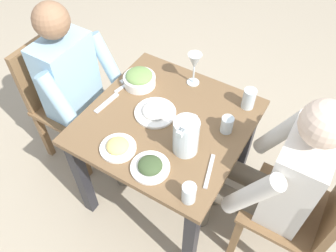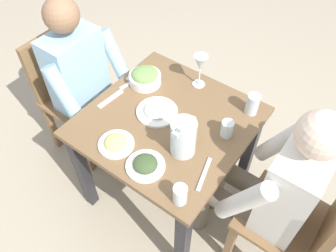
{
  "view_description": "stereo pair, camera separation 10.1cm",
  "coord_description": "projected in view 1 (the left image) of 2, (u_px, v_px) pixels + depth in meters",
  "views": [
    {
      "loc": [
        -0.98,
        -0.6,
        2.0
      ],
      "look_at": [
        -0.04,
        -0.03,
        0.72
      ],
      "focal_mm": 36.47,
      "sensor_mm": 36.0,
      "label": 1
    },
    {
      "loc": [
        -0.93,
        -0.68,
        2.0
      ],
      "look_at": [
        -0.04,
        -0.03,
        0.72
      ],
      "focal_mm": 36.47,
      "sensor_mm": 36.0,
      "label": 2
    }
  ],
  "objects": [
    {
      "name": "ground_plane",
      "position": [
        167.0,
        190.0,
        2.27
      ],
      "size": [
        8.0,
        8.0,
        0.0
      ],
      "primitive_type": "plane",
      "color": "tan"
    },
    {
      "name": "dining_table",
      "position": [
        167.0,
        136.0,
        1.83
      ],
      "size": [
        0.81,
        0.81,
        0.7
      ],
      "color": "brown",
      "rests_on": "ground_plane"
    },
    {
      "name": "chair_near",
      "position": [
        307.0,
        211.0,
        1.65
      ],
      "size": [
        0.4,
        0.4,
        0.86
      ],
      "color": "olive",
      "rests_on": "ground_plane"
    },
    {
      "name": "chair_far",
      "position": [
        62.0,
        95.0,
        2.17
      ],
      "size": [
        0.4,
        0.4,
        0.86
      ],
      "color": "olive",
      "rests_on": "ground_plane"
    },
    {
      "name": "diner_near",
      "position": [
        274.0,
        176.0,
        1.6
      ],
      "size": [
        0.48,
        0.53,
        1.15
      ],
      "color": "silver",
      "rests_on": "ground_plane"
    },
    {
      "name": "diner_far",
      "position": [
        82.0,
        90.0,
        1.99
      ],
      "size": [
        0.48,
        0.53,
        1.15
      ],
      "color": "#9EC6E0",
      "rests_on": "ground_plane"
    },
    {
      "name": "water_pitcher",
      "position": [
        186.0,
        136.0,
        1.54
      ],
      "size": [
        0.16,
        0.12,
        0.19
      ],
      "color": "silver",
      "rests_on": "dining_table"
    },
    {
      "name": "salad_bowl",
      "position": [
        139.0,
        79.0,
        1.87
      ],
      "size": [
        0.18,
        0.18,
        0.09
      ],
      "color": "white",
      "rests_on": "dining_table"
    },
    {
      "name": "plate_fries",
      "position": [
        118.0,
        147.0,
        1.6
      ],
      "size": [
        0.17,
        0.17,
        0.05
      ],
      "color": "white",
      "rests_on": "dining_table"
    },
    {
      "name": "plate_dolmas",
      "position": [
        150.0,
        166.0,
        1.53
      ],
      "size": [
        0.18,
        0.18,
        0.05
      ],
      "color": "white",
      "rests_on": "dining_table"
    },
    {
      "name": "plate_yoghurt",
      "position": [
        155.0,
        111.0,
        1.75
      ],
      "size": [
        0.22,
        0.22,
        0.05
      ],
      "color": "white",
      "rests_on": "dining_table"
    },
    {
      "name": "water_glass_near_left",
      "position": [
        249.0,
        99.0,
        1.75
      ],
      "size": [
        0.07,
        0.07,
        0.11
      ],
      "primitive_type": "cylinder",
      "color": "silver",
      "rests_on": "dining_table"
    },
    {
      "name": "water_glass_far_right",
      "position": [
        189.0,
        193.0,
        1.41
      ],
      "size": [
        0.06,
        0.06,
        0.1
      ],
      "primitive_type": "cylinder",
      "color": "silver",
      "rests_on": "dining_table"
    },
    {
      "name": "water_glass_by_pitcher",
      "position": [
        227.0,
        125.0,
        1.65
      ],
      "size": [
        0.06,
        0.06,
        0.09
      ],
      "primitive_type": "cylinder",
      "color": "silver",
      "rests_on": "dining_table"
    },
    {
      "name": "wine_glass",
      "position": [
        194.0,
        63.0,
        1.81
      ],
      "size": [
        0.08,
        0.08,
        0.2
      ],
      "color": "silver",
      "rests_on": "dining_table"
    },
    {
      "name": "fork_near",
      "position": [
        107.0,
        103.0,
        1.81
      ],
      "size": [
        0.17,
        0.04,
        0.01
      ],
      "primitive_type": "cube",
      "rotation": [
        0.0,
        0.0,
        -0.09
      ],
      "color": "silver",
      "rests_on": "dining_table"
    },
    {
      "name": "knife_near",
      "position": [
        209.0,
        171.0,
        1.53
      ],
      "size": [
        0.18,
        0.07,
        0.01
      ],
      "primitive_type": "cube",
      "rotation": [
        0.0,
        0.0,
        0.26
      ],
      "color": "silver",
      "rests_on": "dining_table"
    },
    {
      "name": "fork_far",
      "position": [
        133.0,
        76.0,
        1.95
      ],
      "size": [
        0.17,
        0.08,
        0.01
      ],
      "primitive_type": "cube",
      "rotation": [
        0.0,
        0.0,
        -0.36
      ],
      "color": "silver",
      "rests_on": "dining_table"
    },
    {
      "name": "knife_far",
      "position": [
        127.0,
        84.0,
        1.9
      ],
      "size": [
        0.19,
        0.05,
        0.01
      ],
      "primitive_type": "cube",
      "rotation": [
        0.0,
        0.0,
        -0.18
      ],
      "color": "silver",
      "rests_on": "dining_table"
    }
  ]
}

